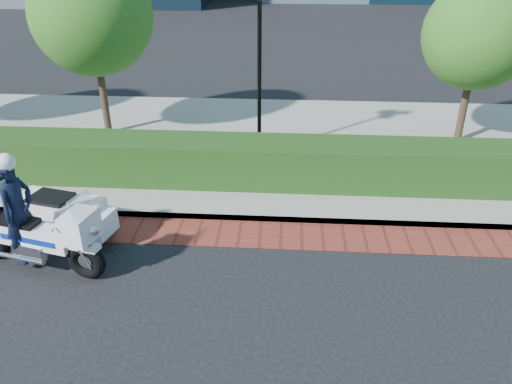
# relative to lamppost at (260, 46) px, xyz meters

# --- Properties ---
(ground) EXTENTS (120.00, 120.00, 0.00)m
(ground) POSITION_rel_lamppost_xyz_m (-1.00, -5.20, -2.96)
(ground) COLOR black
(ground) RESTS_ON ground
(brick_strip) EXTENTS (60.00, 1.00, 0.01)m
(brick_strip) POSITION_rel_lamppost_xyz_m (-1.00, -3.70, -2.95)
(brick_strip) COLOR maroon
(brick_strip) RESTS_ON ground
(sidewalk) EXTENTS (60.00, 8.00, 0.15)m
(sidewalk) POSITION_rel_lamppost_xyz_m (-1.00, 0.80, -2.88)
(sidewalk) COLOR gray
(sidewalk) RESTS_ON ground
(hedge_main) EXTENTS (18.00, 1.20, 1.00)m
(hedge_main) POSITION_rel_lamppost_xyz_m (-1.00, -1.60, -2.31)
(hedge_main) COLOR black
(hedge_main) RESTS_ON sidewalk
(lamppost) EXTENTS (1.02, 0.70, 4.21)m
(lamppost) POSITION_rel_lamppost_xyz_m (0.00, 0.00, 0.00)
(lamppost) COLOR black
(lamppost) RESTS_ON sidewalk
(tree_b) EXTENTS (3.20, 3.20, 4.89)m
(tree_b) POSITION_rel_lamppost_xyz_m (-4.50, 1.30, 0.48)
(tree_b) COLOR #332319
(tree_b) RESTS_ON sidewalk
(tree_c) EXTENTS (2.80, 2.80, 4.30)m
(tree_c) POSITION_rel_lamppost_xyz_m (5.50, 1.30, 0.09)
(tree_c) COLOR #332319
(tree_c) RESTS_ON sidewalk
(police_motorcycle) EXTENTS (2.70, 2.24, 2.21)m
(police_motorcycle) POSITION_rel_lamppost_xyz_m (-3.66, -4.64, -2.20)
(police_motorcycle) COLOR black
(police_motorcycle) RESTS_ON ground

